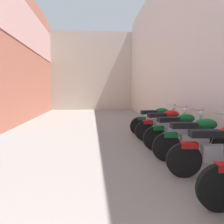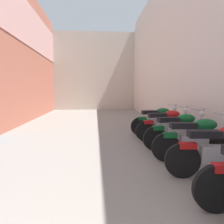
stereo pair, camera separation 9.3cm
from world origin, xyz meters
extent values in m
plane|color=gray|center=(0.00, 7.04, 0.00)|extent=(34.09, 34.09, 0.00)
cube|color=beige|center=(3.30, 9.04, 3.28)|extent=(0.40, 18.09, 6.56)
cube|color=beige|center=(0.00, 19.09, 2.98)|extent=(9.20, 2.00, 5.96)
cylinder|color=black|center=(1.53, 3.51, 0.30)|extent=(0.60, 0.09, 0.60)
cylinder|color=black|center=(1.53, 4.57, 0.30)|extent=(0.61, 0.15, 0.60)
cube|color=#9E9EA3|center=(2.10, 4.50, 0.42)|extent=(0.58, 0.27, 0.28)
cube|color=black|center=(1.87, 4.53, 0.76)|extent=(0.54, 0.28, 0.12)
cube|color=#AD1414|center=(1.61, 4.56, 0.56)|extent=(0.29, 0.17, 0.10)
cylinder|color=black|center=(1.53, 5.43, 0.30)|extent=(0.60, 0.13, 0.60)
cube|color=#9E9EA3|center=(2.10, 5.38, 0.42)|extent=(0.57, 0.25, 0.28)
ellipsoid|color=#0F5123|center=(2.33, 5.36, 0.78)|extent=(0.50, 0.30, 0.24)
cube|color=black|center=(1.87, 5.40, 0.76)|extent=(0.54, 0.26, 0.12)
cylinder|color=#9E9EA3|center=(2.70, 5.33, 0.65)|extent=(0.25, 0.08, 0.77)
cylinder|color=#9E9EA3|center=(2.63, 5.34, 1.00)|extent=(0.08, 0.58, 0.04)
cube|color=#0F5123|center=(1.61, 5.42, 0.56)|extent=(0.29, 0.16, 0.10)
cylinder|color=black|center=(2.77, 6.37, 0.30)|extent=(0.60, 0.13, 0.60)
cylinder|color=black|center=(1.53, 6.27, 0.30)|extent=(0.60, 0.13, 0.60)
cube|color=#9E9EA3|center=(2.10, 6.31, 0.42)|extent=(0.57, 0.24, 0.28)
ellipsoid|color=#0F5123|center=(2.33, 6.33, 0.78)|extent=(0.50, 0.30, 0.24)
cube|color=black|center=(1.87, 6.30, 0.76)|extent=(0.54, 0.26, 0.12)
cylinder|color=#9E9EA3|center=(2.71, 6.36, 0.65)|extent=(0.25, 0.08, 0.77)
cylinder|color=#9E9EA3|center=(2.64, 6.35, 1.00)|extent=(0.08, 0.58, 0.04)
sphere|color=silver|center=(2.75, 6.36, 0.90)|extent=(0.14, 0.14, 0.14)
cube|color=#0F5123|center=(1.61, 6.28, 0.56)|extent=(0.29, 0.16, 0.10)
cylinder|color=black|center=(2.78, 7.35, 0.30)|extent=(0.60, 0.12, 0.60)
cylinder|color=black|center=(1.53, 7.26, 0.30)|extent=(0.60, 0.12, 0.60)
cube|color=#9E9EA3|center=(2.10, 7.30, 0.42)|extent=(0.57, 0.24, 0.28)
ellipsoid|color=#AD1414|center=(2.33, 7.32, 0.78)|extent=(0.50, 0.29, 0.24)
cube|color=black|center=(1.87, 7.28, 0.76)|extent=(0.53, 0.26, 0.12)
cylinder|color=#9E9EA3|center=(2.71, 7.34, 0.65)|extent=(0.25, 0.08, 0.77)
cylinder|color=#9E9EA3|center=(2.64, 7.34, 1.00)|extent=(0.08, 0.58, 0.04)
sphere|color=silver|center=(2.76, 7.35, 0.90)|extent=(0.14, 0.14, 0.14)
cube|color=#AD1414|center=(1.61, 7.26, 0.56)|extent=(0.29, 0.16, 0.10)
cylinder|color=black|center=(2.77, 8.24, 0.30)|extent=(0.60, 0.14, 0.60)
cylinder|color=black|center=(1.53, 8.12, 0.30)|extent=(0.60, 0.14, 0.60)
cube|color=#9E9EA3|center=(2.10, 8.17, 0.42)|extent=(0.58, 0.25, 0.28)
ellipsoid|color=#0F5123|center=(2.33, 8.20, 0.78)|extent=(0.50, 0.31, 0.24)
cube|color=black|center=(1.87, 8.15, 0.76)|extent=(0.54, 0.27, 0.12)
cylinder|color=#9E9EA3|center=(2.70, 8.23, 0.65)|extent=(0.25, 0.08, 0.77)
cylinder|color=#9E9EA3|center=(2.63, 8.23, 1.00)|extent=(0.09, 0.58, 0.04)
sphere|color=silver|center=(2.75, 8.24, 0.90)|extent=(0.14, 0.14, 0.14)
cube|color=#0F5123|center=(1.61, 8.12, 0.56)|extent=(0.29, 0.17, 0.10)
camera|label=1|loc=(-0.02, 1.10, 1.48)|focal=34.86mm
camera|label=2|loc=(0.07, 1.10, 1.48)|focal=34.86mm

